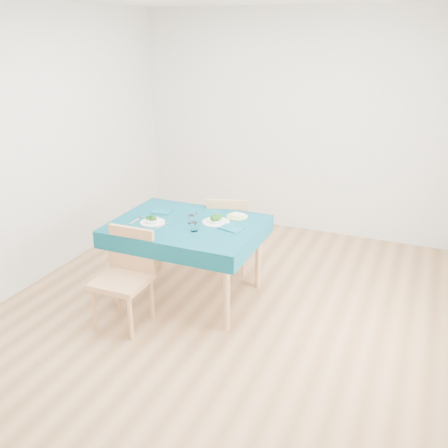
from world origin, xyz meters
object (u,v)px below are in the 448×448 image
at_px(bowl_near, 152,220).
at_px(chair_near, 121,269).
at_px(table, 188,260).
at_px(side_plate, 237,216).
at_px(chair_far, 229,223).
at_px(bowl_far, 216,219).

bearing_deg(bowl_near, chair_near, -89.25).
bearing_deg(bowl_near, table, 22.94).
height_order(table, chair_near, chair_near).
bearing_deg(side_plate, bowl_near, -145.41).
relative_size(chair_near, chair_far, 1.03).
bearing_deg(bowl_far, bowl_near, -156.10).
relative_size(table, side_plate, 6.65).
relative_size(bowl_far, side_plate, 1.25).
bearing_deg(table, bowl_near, -157.06).
height_order(chair_near, bowl_near, chair_near).
height_order(chair_far, bowl_near, chair_far).
xyz_separation_m(bowl_near, bowl_far, (0.54, 0.24, 0.00)).
distance_m(chair_far, bowl_far, 0.65).
height_order(chair_near, chair_far, chair_near).
distance_m(bowl_far, side_plate, 0.25).
bearing_deg(chair_near, bowl_far, 55.41).
bearing_deg(table, chair_near, -112.59).
height_order(chair_near, bowl_far, chair_near).
relative_size(chair_far, bowl_far, 4.13).
relative_size(chair_far, bowl_near, 4.54).
xyz_separation_m(table, bowl_far, (0.25, 0.11, 0.42)).
height_order(table, bowl_far, bowl_far).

